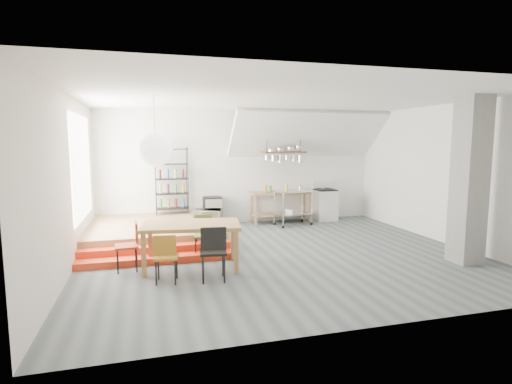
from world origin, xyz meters
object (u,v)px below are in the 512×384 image
object	(u,v)px
mini_fridge	(213,211)
rolling_cart	(293,202)
stove	(325,204)
dining_table	(191,228)

from	to	relation	value
mini_fridge	rolling_cart	bearing A→B (deg)	-12.76
rolling_cart	mini_fridge	bearing A→B (deg)	155.58
rolling_cart	mini_fridge	world-z (taller)	rolling_cart
stove	mini_fridge	distance (m)	3.40
dining_table	rolling_cart	distance (m)	4.49
dining_table	stove	bearing A→B (deg)	47.54
stove	dining_table	distance (m)	5.69
stove	rolling_cart	size ratio (longest dim) A/B	1.06
rolling_cart	mini_fridge	distance (m)	2.28
rolling_cart	dining_table	bearing A→B (deg)	-147.02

